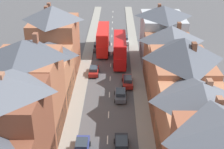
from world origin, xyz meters
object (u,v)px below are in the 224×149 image
at_px(car_near_blue, 128,81).
at_px(car_parked_right_a, 94,71).
at_px(double_decker_bus_lead, 120,49).
at_px(double_decker_bus_mid_street, 103,39).
at_px(car_mid_black, 98,47).
at_px(car_near_silver, 125,40).
at_px(car_parked_left_a, 121,145).
at_px(car_parked_left_b, 120,94).
at_px(car_far_grey, 82,147).

xyz_separation_m(car_near_blue, car_parked_right_a, (-6.20, 4.25, -0.02)).
relative_size(double_decker_bus_lead, double_decker_bus_mid_street, 1.00).
distance_m(double_decker_bus_lead, car_mid_black, 8.53).
distance_m(car_near_blue, car_near_silver, 21.47).
bearing_deg(double_decker_bus_mid_street, car_parked_left_a, -83.92).
distance_m(car_parked_right_a, car_parked_left_b, 10.23).
xyz_separation_m(car_parked_left_b, car_far_grey, (-4.90, -13.17, 0.06)).
xyz_separation_m(double_decker_bus_mid_street, car_near_blue, (4.91, -16.38, -2.00)).
height_order(double_decker_bus_lead, car_mid_black, double_decker_bus_lead).
distance_m(car_near_silver, car_parked_left_a, 39.00).
distance_m(double_decker_bus_mid_street, car_parked_left_b, 21.51).
bearing_deg(car_parked_right_a, car_near_blue, -34.42).
xyz_separation_m(car_parked_left_a, car_mid_black, (-4.90, 34.38, -0.00)).
relative_size(car_near_silver, car_parked_left_a, 1.04).
relative_size(car_parked_right_a, car_far_grey, 1.06).
bearing_deg(car_parked_left_b, double_decker_bus_lead, 90.03).
bearing_deg(double_decker_bus_lead, double_decker_bus_mid_street, 120.16).
height_order(car_near_silver, car_parked_left_a, car_near_silver).
distance_m(car_parked_left_b, car_far_grey, 14.06).
xyz_separation_m(double_decker_bus_lead, car_mid_black, (-4.89, 6.69, -1.99)).
xyz_separation_m(car_near_blue, car_mid_black, (-6.20, 16.88, 0.01)).
xyz_separation_m(car_near_silver, car_parked_right_a, (-6.20, -17.22, -0.05)).
relative_size(car_parked_right_a, car_parked_left_b, 0.96).
xyz_separation_m(car_near_blue, car_parked_left_a, (-1.30, -17.50, 0.01)).
bearing_deg(car_parked_left_b, car_near_blue, 74.62).
bearing_deg(car_near_silver, double_decker_bus_mid_street, -133.94).
bearing_deg(car_far_grey, car_parked_left_a, 4.63).
relative_size(double_decker_bus_mid_street, car_mid_black, 2.53).
xyz_separation_m(car_parked_left_a, car_parked_right_a, (-4.90, 21.75, -0.03)).
bearing_deg(car_parked_left_b, car_parked_right_a, 118.63).
bearing_deg(car_near_silver, car_parked_left_a, -91.91).
height_order(car_parked_left_b, car_far_grey, car_far_grey).
relative_size(double_decker_bus_mid_street, car_near_blue, 2.38).
height_order(double_decker_bus_mid_street, car_parked_left_a, double_decker_bus_mid_street).
bearing_deg(car_far_grey, car_mid_black, 90.00).
distance_m(double_decker_bus_mid_street, car_far_grey, 34.36).
xyz_separation_m(double_decker_bus_lead, car_parked_left_b, (0.01, -14.91, -2.02)).
distance_m(car_near_silver, car_parked_left_b, 26.23).
relative_size(car_parked_left_a, car_far_grey, 1.12).
relative_size(car_mid_black, car_far_grey, 1.11).
height_order(car_parked_left_a, car_far_grey, car_far_grey).
bearing_deg(car_near_blue, car_parked_left_b, -105.38).
bearing_deg(car_parked_left_a, double_decker_bus_mid_street, 96.08).
bearing_deg(car_parked_right_a, car_mid_black, 90.00).
xyz_separation_m(double_decker_bus_lead, car_parked_left_a, (0.01, -27.69, -1.99)).
relative_size(car_near_silver, car_parked_left_b, 1.05).
xyz_separation_m(car_near_silver, car_parked_left_a, (-1.30, -38.98, -0.02)).
bearing_deg(car_near_silver, car_parked_right_a, -109.80).
distance_m(double_decker_bus_lead, car_far_grey, 28.57).
distance_m(double_decker_bus_lead, car_parked_left_b, 15.05).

